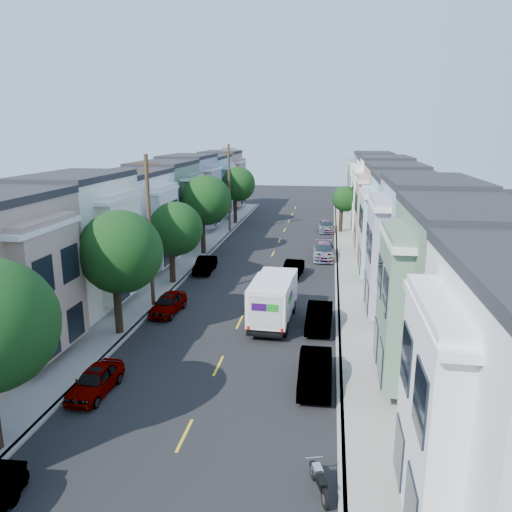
# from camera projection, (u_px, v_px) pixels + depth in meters

# --- Properties ---
(ground) EXTENTS (160.00, 160.00, 0.00)m
(ground) POSITION_uv_depth(u_px,v_px,m) (240.00, 322.00, 31.00)
(ground) COLOR black
(ground) RESTS_ON ground
(road_slab) EXTENTS (12.00, 70.00, 0.02)m
(road_slab) POSITION_uv_depth(u_px,v_px,m) (269.00, 262.00, 45.38)
(road_slab) COLOR black
(road_slab) RESTS_ON ground
(curb_left) EXTENTS (0.30, 70.00, 0.15)m
(curb_left) POSITION_uv_depth(u_px,v_px,m) (205.00, 258.00, 46.24)
(curb_left) COLOR gray
(curb_left) RESTS_ON ground
(curb_right) EXTENTS (0.30, 70.00, 0.15)m
(curb_right) POSITION_uv_depth(u_px,v_px,m) (336.00, 263.00, 44.50)
(curb_right) COLOR gray
(curb_right) RESTS_ON ground
(sidewalk_left) EXTENTS (2.60, 70.00, 0.15)m
(sidewalk_left) POSITION_uv_depth(u_px,v_px,m) (191.00, 258.00, 46.42)
(sidewalk_left) COLOR gray
(sidewalk_left) RESTS_ON ground
(sidewalk_right) EXTENTS (2.60, 70.00, 0.15)m
(sidewalk_right) POSITION_uv_depth(u_px,v_px,m) (351.00, 264.00, 44.31)
(sidewalk_right) COLOR gray
(sidewalk_right) RESTS_ON ground
(centerline) EXTENTS (0.12, 70.00, 0.01)m
(centerline) POSITION_uv_depth(u_px,v_px,m) (269.00, 262.00, 45.38)
(centerline) COLOR gold
(centerline) RESTS_ON ground
(townhouse_row_left) EXTENTS (5.00, 70.00, 8.50)m
(townhouse_row_left) POSITION_uv_depth(u_px,v_px,m) (152.00, 257.00, 46.99)
(townhouse_row_left) COLOR #97C0CC
(townhouse_row_left) RESTS_ON ground
(townhouse_row_right) EXTENTS (5.00, 70.00, 8.50)m
(townhouse_row_right) POSITION_uv_depth(u_px,v_px,m) (395.00, 266.00, 43.78)
(townhouse_row_right) COLOR #97C0CC
(townhouse_row_right) RESTS_ON ground
(tree_b) EXTENTS (4.70, 4.70, 7.33)m
(tree_b) POSITION_uv_depth(u_px,v_px,m) (119.00, 252.00, 27.92)
(tree_b) COLOR black
(tree_b) RESTS_ON ground
(tree_c) EXTENTS (4.11, 4.11, 6.42)m
(tree_c) POSITION_uv_depth(u_px,v_px,m) (175.00, 229.00, 37.77)
(tree_c) COLOR black
(tree_c) RESTS_ON ground
(tree_d) EXTENTS (4.70, 4.70, 7.60)m
(tree_d) POSITION_uv_depth(u_px,v_px,m) (205.00, 200.00, 46.74)
(tree_d) COLOR black
(tree_d) RESTS_ON ground
(tree_e) EXTENTS (4.30, 4.30, 7.22)m
(tree_e) POSITION_uv_depth(u_px,v_px,m) (237.00, 184.00, 62.53)
(tree_e) COLOR black
(tree_e) RESTS_ON ground
(tree_far_r) EXTENTS (2.96, 2.96, 5.44)m
(tree_far_r) POSITION_uv_depth(u_px,v_px,m) (344.00, 199.00, 57.37)
(tree_far_r) COLOR black
(tree_far_r) RESTS_ON ground
(utility_pole_near) EXTENTS (1.60, 0.26, 10.00)m
(utility_pole_near) POSITION_uv_depth(u_px,v_px,m) (150.00, 232.00, 32.56)
(utility_pole_near) COLOR #42301E
(utility_pole_near) RESTS_ON ground
(utility_pole_far) EXTENTS (1.60, 0.26, 10.00)m
(utility_pole_far) POSITION_uv_depth(u_px,v_px,m) (229.00, 188.00, 57.50)
(utility_pole_far) COLOR #42301E
(utility_pole_far) RESTS_ON ground
(fedex_truck) EXTENTS (2.33, 6.05, 2.90)m
(fedex_truck) POSITION_uv_depth(u_px,v_px,m) (273.00, 298.00, 30.59)
(fedex_truck) COLOR silver
(fedex_truck) RESTS_ON ground
(lead_sedan) EXTENTS (1.73, 3.93, 1.27)m
(lead_sedan) POSITION_uv_depth(u_px,v_px,m) (293.00, 269.00, 40.59)
(lead_sedan) COLOR black
(lead_sedan) RESTS_ON ground
(parked_left_b) EXTENTS (1.61, 3.83, 1.22)m
(parked_left_b) POSITION_uv_depth(u_px,v_px,m) (95.00, 381.00, 22.49)
(parked_left_b) COLOR black
(parked_left_b) RESTS_ON ground
(parked_left_c) EXTENTS (1.80, 4.09, 1.29)m
(parked_left_c) POSITION_uv_depth(u_px,v_px,m) (168.00, 304.00, 32.42)
(parked_left_c) COLOR gray
(parked_left_c) RESTS_ON ground
(parked_left_d) EXTENTS (1.43, 3.84, 1.27)m
(parked_left_d) POSITION_uv_depth(u_px,v_px,m) (205.00, 265.00, 41.82)
(parked_left_d) COLOR #331209
(parked_left_d) RESTS_ON ground
(parked_right_a) EXTENTS (1.56, 4.31, 1.43)m
(parked_right_a) POSITION_uv_depth(u_px,v_px,m) (315.00, 371.00, 23.15)
(parked_right_a) COLOR slate
(parked_right_a) RESTS_ON ground
(parked_right_b) EXTENTS (1.59, 4.25, 1.41)m
(parked_right_b) POSITION_uv_depth(u_px,v_px,m) (319.00, 317.00, 29.98)
(parked_right_b) COLOR #BDBDBD
(parked_right_b) RESTS_ON ground
(parked_right_c) EXTENTS (2.07, 4.76, 1.42)m
(parked_right_c) POSITION_uv_depth(u_px,v_px,m) (324.00, 251.00, 46.26)
(parked_right_c) COLOR black
(parked_right_c) RESTS_ON ground
(parked_right_d) EXTENTS (2.05, 4.30, 1.26)m
(parked_right_d) POSITION_uv_depth(u_px,v_px,m) (326.00, 226.00, 58.80)
(parked_right_d) COLOR black
(parked_right_d) RESTS_ON ground
(motorcycle) EXTENTS (0.28, 2.02, 0.80)m
(motorcycle) POSITION_uv_depth(u_px,v_px,m) (319.00, 481.00, 16.36)
(motorcycle) COLOR black
(motorcycle) RESTS_ON ground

